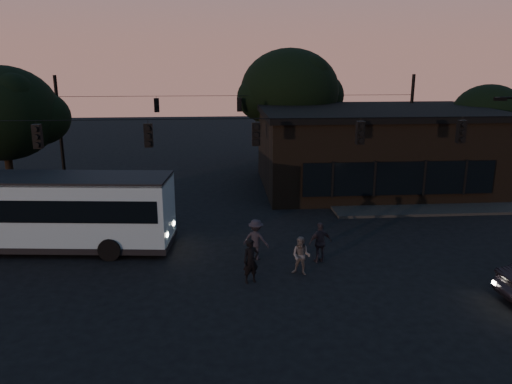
{
  "coord_description": "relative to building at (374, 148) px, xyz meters",
  "views": [
    {
      "loc": [
        -1.61,
        -16.96,
        8.66
      ],
      "look_at": [
        0.0,
        4.0,
        3.0
      ],
      "focal_mm": 35.0,
      "sensor_mm": 36.0,
      "label": 1
    }
  ],
  "objects": [
    {
      "name": "ground",
      "position": [
        -9.0,
        -15.97,
        -2.71
      ],
      "size": [
        120.0,
        120.0,
        0.0
      ],
      "primitive_type": "plane",
      "color": "black",
      "rests_on": "ground"
    },
    {
      "name": "sidewalk_far_right",
      "position": [
        3.0,
        -1.97,
        -2.63
      ],
      "size": [
        14.0,
        10.0,
        0.15
      ],
      "primitive_type": "cube",
      "color": "black",
      "rests_on": "ground"
    },
    {
      "name": "sidewalk_far_left",
      "position": [
        -23.0,
        -1.97,
        -2.63
      ],
      "size": [
        14.0,
        10.0,
        0.15
      ],
      "primitive_type": "cube",
      "color": "black",
      "rests_on": "ground"
    },
    {
      "name": "building",
      "position": [
        0.0,
        0.0,
        0.0
      ],
      "size": [
        15.4,
        10.41,
        5.4
      ],
      "color": "black",
      "rests_on": "ground"
    },
    {
      "name": "tree_behind",
      "position": [
        -5.0,
        6.03,
        3.48
      ],
      "size": [
        7.6,
        7.6,
        9.43
      ],
      "color": "black",
      "rests_on": "ground"
    },
    {
      "name": "tree_right",
      "position": [
        9.0,
        2.03,
        1.93
      ],
      "size": [
        5.2,
        5.2,
        6.86
      ],
      "color": "black",
      "rests_on": "ground"
    },
    {
      "name": "tree_left",
      "position": [
        -23.0,
        -2.97,
        2.86
      ],
      "size": [
        6.4,
        6.4,
        8.3
      ],
      "color": "black",
      "rests_on": "ground"
    },
    {
      "name": "signal_rig_near",
      "position": [
        -9.0,
        -11.97,
        1.74
      ],
      "size": [
        26.24,
        0.3,
        7.5
      ],
      "color": "black",
      "rests_on": "ground"
    },
    {
      "name": "signal_rig_far",
      "position": [
        -9.0,
        4.03,
        1.5
      ],
      "size": [
        26.24,
        0.3,
        7.5
      ],
      "color": "black",
      "rests_on": "ground"
    },
    {
      "name": "bus",
      "position": [
        -18.99,
        -10.24,
        -0.75
      ],
      "size": [
        12.57,
        4.05,
        3.48
      ],
      "rotation": [
        0.0,
        0.0,
        -0.1
      ],
      "color": "#819AA4",
      "rests_on": "ground"
    },
    {
      "name": "pedestrian_a",
      "position": [
        -9.41,
        -14.66,
        -1.81
      ],
      "size": [
        0.77,
        0.63,
        1.8
      ],
      "primitive_type": "imported",
      "rotation": [
        0.0,
        0.0,
        0.35
      ],
      "color": "black",
      "rests_on": "ground"
    },
    {
      "name": "pedestrian_b",
      "position": [
        -7.3,
        -14.07,
        -1.9
      ],
      "size": [
        0.97,
        0.88,
        1.62
      ],
      "primitive_type": "imported",
      "rotation": [
        0.0,
        0.0,
        -0.42
      ],
      "color": "#4D4746",
      "rests_on": "ground"
    },
    {
      "name": "pedestrian_c",
      "position": [
        -6.26,
        -12.85,
        -1.8
      ],
      "size": [
        1.14,
        0.69,
        1.81
      ],
      "primitive_type": "imported",
      "rotation": [
        0.0,
        0.0,
        3.39
      ],
      "color": "black",
      "rests_on": "ground"
    },
    {
      "name": "pedestrian_d",
      "position": [
        -9.03,
        -12.3,
        -1.79
      ],
      "size": [
        1.36,
        1.09,
        1.84
      ],
      "primitive_type": "imported",
      "rotation": [
        0.0,
        0.0,
        2.74
      ],
      "color": "black",
      "rests_on": "ground"
    }
  ]
}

